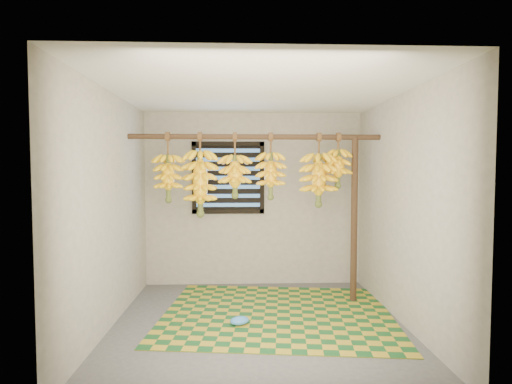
{
  "coord_description": "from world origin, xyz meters",
  "views": [
    {
      "loc": [
        -0.18,
        -4.07,
        1.59
      ],
      "look_at": [
        0.0,
        0.55,
        1.35
      ],
      "focal_mm": 28.0,
      "sensor_mm": 36.0,
      "label": 1
    }
  ],
  "objects_px": {
    "banana_bunch_e": "(319,180)",
    "banana_bunch_c": "(235,176)",
    "support_post": "(354,220)",
    "banana_bunch_a": "(168,178)",
    "banana_bunch_f": "(338,168)",
    "plastic_bag": "(239,321)",
    "banana_bunch_d": "(271,176)",
    "banana_bunch_b": "(200,183)",
    "woven_mat": "(277,313)"
  },
  "relations": [
    {
      "from": "banana_bunch_d",
      "to": "banana_bunch_f",
      "type": "xyz_separation_m",
      "value": [
        0.82,
        -0.0,
        0.09
      ]
    },
    {
      "from": "banana_bunch_b",
      "to": "banana_bunch_e",
      "type": "xyz_separation_m",
      "value": [
        1.42,
        0.0,
        0.04
      ]
    },
    {
      "from": "support_post",
      "to": "banana_bunch_d",
      "type": "relative_size",
      "value": 2.53
    },
    {
      "from": "support_post",
      "to": "woven_mat",
      "type": "distance_m",
      "value": 1.45
    },
    {
      "from": "plastic_bag",
      "to": "banana_bunch_b",
      "type": "relative_size",
      "value": 0.21
    },
    {
      "from": "banana_bunch_a",
      "to": "banana_bunch_e",
      "type": "xyz_separation_m",
      "value": [
        1.8,
        -0.0,
        -0.02
      ]
    },
    {
      "from": "banana_bunch_e",
      "to": "banana_bunch_f",
      "type": "bearing_deg",
      "value": -0.0
    },
    {
      "from": "support_post",
      "to": "banana_bunch_a",
      "type": "xyz_separation_m",
      "value": [
        -2.24,
        0.0,
        0.51
      ]
    },
    {
      "from": "plastic_bag",
      "to": "banana_bunch_d",
      "type": "bearing_deg",
      "value": 62.89
    },
    {
      "from": "support_post",
      "to": "banana_bunch_d",
      "type": "xyz_separation_m",
      "value": [
        -1.02,
        0.0,
        0.54
      ]
    },
    {
      "from": "banana_bunch_f",
      "to": "banana_bunch_e",
      "type": "bearing_deg",
      "value": 180.0
    },
    {
      "from": "banana_bunch_b",
      "to": "banana_bunch_d",
      "type": "height_order",
      "value": "same"
    },
    {
      "from": "banana_bunch_c",
      "to": "banana_bunch_f",
      "type": "distance_m",
      "value": 1.24
    },
    {
      "from": "banana_bunch_b",
      "to": "banana_bunch_d",
      "type": "bearing_deg",
      "value": 0.0
    },
    {
      "from": "plastic_bag",
      "to": "banana_bunch_a",
      "type": "relative_size",
      "value": 0.25
    },
    {
      "from": "banana_bunch_e",
      "to": "banana_bunch_c",
      "type": "bearing_deg",
      "value": 180.0
    },
    {
      "from": "woven_mat",
      "to": "banana_bunch_f",
      "type": "height_order",
      "value": "banana_bunch_f"
    },
    {
      "from": "woven_mat",
      "to": "banana_bunch_c",
      "type": "xyz_separation_m",
      "value": [
        -0.47,
        0.41,
        1.53
      ]
    },
    {
      "from": "banana_bunch_c",
      "to": "banana_bunch_d",
      "type": "distance_m",
      "value": 0.43
    },
    {
      "from": "banana_bunch_b",
      "to": "banana_bunch_e",
      "type": "bearing_deg",
      "value": 0.0
    },
    {
      "from": "plastic_bag",
      "to": "banana_bunch_f",
      "type": "height_order",
      "value": "banana_bunch_f"
    },
    {
      "from": "banana_bunch_d",
      "to": "banana_bunch_f",
      "type": "distance_m",
      "value": 0.82
    },
    {
      "from": "support_post",
      "to": "banana_bunch_a",
      "type": "relative_size",
      "value": 2.43
    },
    {
      "from": "banana_bunch_b",
      "to": "banana_bunch_c",
      "type": "bearing_deg",
      "value": 0.0
    },
    {
      "from": "woven_mat",
      "to": "banana_bunch_a",
      "type": "distance_m",
      "value": 2.01
    },
    {
      "from": "banana_bunch_b",
      "to": "banana_bunch_d",
      "type": "xyz_separation_m",
      "value": [
        0.84,
        0.0,
        0.09
      ]
    },
    {
      "from": "banana_bunch_c",
      "to": "banana_bunch_f",
      "type": "relative_size",
      "value": 1.17
    },
    {
      "from": "banana_bunch_c",
      "to": "banana_bunch_f",
      "type": "height_order",
      "value": "same"
    },
    {
      "from": "support_post",
      "to": "banana_bunch_a",
      "type": "distance_m",
      "value": 2.29
    },
    {
      "from": "banana_bunch_d",
      "to": "banana_bunch_f",
      "type": "bearing_deg",
      "value": -0.0
    },
    {
      "from": "support_post",
      "to": "woven_mat",
      "type": "relative_size",
      "value": 0.8
    },
    {
      "from": "woven_mat",
      "to": "banana_bunch_a",
      "type": "bearing_deg",
      "value": 162.05
    },
    {
      "from": "banana_bunch_e",
      "to": "banana_bunch_f",
      "type": "distance_m",
      "value": 0.27
    },
    {
      "from": "banana_bunch_b",
      "to": "banana_bunch_c",
      "type": "height_order",
      "value": "same"
    },
    {
      "from": "support_post",
      "to": "banana_bunch_f",
      "type": "height_order",
      "value": "banana_bunch_f"
    },
    {
      "from": "woven_mat",
      "to": "banana_bunch_b",
      "type": "relative_size",
      "value": 2.54
    },
    {
      "from": "banana_bunch_b",
      "to": "plastic_bag",
      "type": "bearing_deg",
      "value": -57.5
    },
    {
      "from": "woven_mat",
      "to": "banana_bunch_a",
      "type": "xyz_separation_m",
      "value": [
        -1.26,
        0.41,
        1.5
      ]
    },
    {
      "from": "support_post",
      "to": "banana_bunch_f",
      "type": "relative_size",
      "value": 3.06
    },
    {
      "from": "banana_bunch_e",
      "to": "banana_bunch_b",
      "type": "bearing_deg",
      "value": 180.0
    },
    {
      "from": "banana_bunch_a",
      "to": "banana_bunch_d",
      "type": "relative_size",
      "value": 1.04
    },
    {
      "from": "support_post",
      "to": "banana_bunch_d",
      "type": "distance_m",
      "value": 1.15
    },
    {
      "from": "plastic_bag",
      "to": "banana_bunch_d",
      "type": "distance_m",
      "value": 1.7
    },
    {
      "from": "plastic_bag",
      "to": "banana_bunch_b",
      "type": "distance_m",
      "value": 1.64
    },
    {
      "from": "banana_bunch_d",
      "to": "banana_bunch_a",
      "type": "bearing_deg",
      "value": 180.0
    },
    {
      "from": "banana_bunch_a",
      "to": "banana_bunch_d",
      "type": "xyz_separation_m",
      "value": [
        1.22,
        -0.0,
        0.03
      ]
    },
    {
      "from": "woven_mat",
      "to": "banana_bunch_f",
      "type": "xyz_separation_m",
      "value": [
        0.77,
        0.41,
        1.62
      ]
    },
    {
      "from": "plastic_bag",
      "to": "banana_bunch_e",
      "type": "xyz_separation_m",
      "value": [
        0.95,
        0.73,
        1.44
      ]
    },
    {
      "from": "banana_bunch_a",
      "to": "banana_bunch_c",
      "type": "height_order",
      "value": "same"
    },
    {
      "from": "support_post",
      "to": "woven_mat",
      "type": "bearing_deg",
      "value": -157.18
    }
  ]
}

